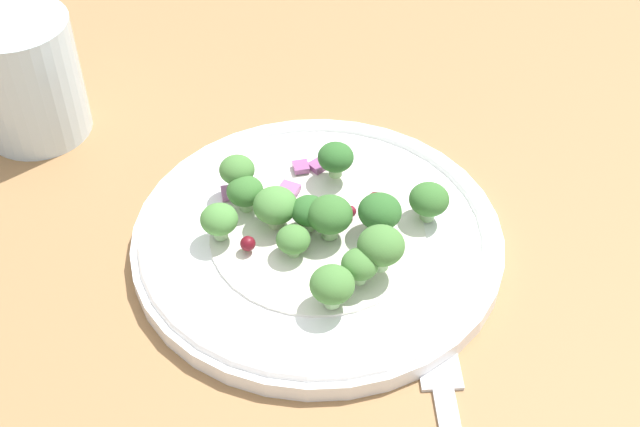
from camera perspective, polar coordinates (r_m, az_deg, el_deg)
name	(u,v)px	position (r cm, az deg, el deg)	size (l,w,h in cm)	color
ground_plane	(329,261)	(57.80, 0.62, -3.12)	(180.00, 180.00, 2.00)	olive
plate	(320,234)	(56.93, 0.00, -1.33)	(23.91, 23.91, 1.70)	white
dressing_pool	(320,229)	(56.62, 0.00, -1.02)	(13.87, 13.87, 0.20)	white
broccoli_floret_0	(293,240)	(54.10, -1.75, -1.74)	(2.14, 2.14, 2.17)	#9EC684
broccoli_floret_1	(380,212)	(55.15, 3.90, 0.07)	(2.77, 2.77, 2.81)	#ADD18E
broccoli_floret_2	(429,200)	(56.64, 7.09, 0.87)	(2.60, 2.60, 2.63)	#8EB77A
broccoli_floret_3	(336,217)	(54.67, 1.06, -0.25)	(2.88, 2.88, 2.91)	#8EB77A
broccoli_floret_4	(237,171)	(57.86, -5.41, 2.80)	(2.35, 2.35, 2.38)	#ADD18E
broccoli_floret_5	(336,158)	(58.82, 1.03, 3.63)	(2.44, 2.44, 2.47)	#8EB77A
broccoli_floret_6	(360,265)	(52.04, 2.60, -3.36)	(2.24, 2.24, 2.27)	#8EB77A
broccoli_floret_7	(381,246)	(52.37, 3.98, -2.15)	(2.87, 2.87, 2.91)	#8EB77A
broccoli_floret_8	(243,195)	(56.91, -5.05, 1.20)	(2.41, 2.41, 2.44)	#8EB77A
broccoli_floret_9	(275,206)	(55.73, -2.92, 0.47)	(2.84, 2.84, 2.88)	#ADD18E
broccoli_floret_10	(310,210)	(55.48, -0.68, 0.20)	(2.33, 2.33, 2.36)	#9EC684
broccoli_floret_11	(332,285)	(50.90, 0.80, -4.69)	(2.66, 2.66, 2.69)	#9EC684
broccoli_floret_12	(219,220)	(55.18, -6.56, -0.43)	(2.39, 2.39, 2.42)	#8EB77A
cranberry_0	(350,211)	(56.79, 1.99, 0.14)	(0.78, 0.78, 0.78)	maroon
cranberry_1	(248,244)	(54.79, -4.71, -1.96)	(0.97, 0.97, 0.97)	maroon
cranberry_2	(286,236)	(55.59, -2.22, -1.47)	(0.70, 0.70, 0.70)	maroon
cranberry_3	(375,198)	(57.56, 3.59, 0.99)	(0.88, 0.88, 0.88)	maroon
cranberry_4	(305,223)	(56.35, -1.00, -0.62)	(0.75, 0.75, 0.75)	maroon
cranberry_5	(276,195)	(58.38, -2.89, 1.19)	(0.78, 0.78, 0.78)	maroon
onion_bit_0	(331,225)	(56.55, 0.70, -0.74)	(0.83, 0.84, 0.41)	#934C84
onion_bit_1	(318,167)	(60.75, -0.12, 3.05)	(1.09, 1.08, 0.60)	#934C84
onion_bit_2	(377,210)	(57.62, 3.74, 0.24)	(1.16, 1.35, 0.32)	#843D75
onion_bit_3	(232,192)	(58.93, -5.75, 1.37)	(1.23, 1.38, 0.37)	#A35B93
onion_bit_4	(301,167)	(60.48, -1.24, 3.05)	(1.11, 1.05, 0.38)	#934C84
onion_bit_5	(289,189)	(58.71, -2.01, 1.61)	(1.08, 1.30, 0.41)	#A35B93
water_glass	(27,78)	(67.11, -18.50, 8.36)	(7.74, 7.74, 9.23)	silver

